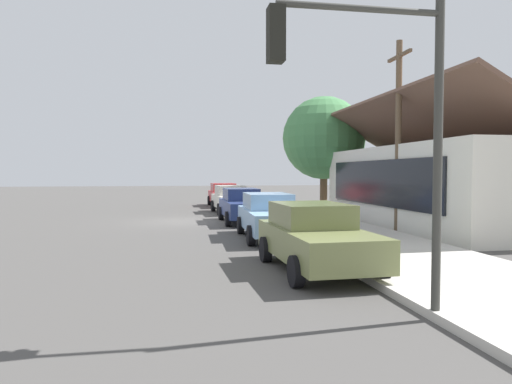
% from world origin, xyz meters
% --- Properties ---
extents(ground_plane, '(120.00, 120.00, 0.00)m').
position_xyz_m(ground_plane, '(0.00, 0.00, 0.00)').
color(ground_plane, '#4C4947').
extents(sidewalk_curb, '(60.00, 4.20, 0.16)m').
position_xyz_m(sidewalk_curb, '(0.00, 5.60, 0.08)').
color(sidewalk_curb, beige).
rests_on(sidewalk_curb, ground).
extents(car_cherry, '(4.69, 2.07, 1.59)m').
position_xyz_m(car_cherry, '(-9.71, 2.85, 0.82)').
color(car_cherry, red).
rests_on(car_cherry, ground).
extents(car_ivory, '(4.49, 2.16, 1.59)m').
position_xyz_m(car_ivory, '(-4.25, 2.72, 0.81)').
color(car_ivory, silver).
rests_on(car_ivory, ground).
extents(car_navy, '(4.62, 1.96, 1.59)m').
position_xyz_m(car_navy, '(0.97, 2.61, 0.81)').
color(car_navy, navy).
rests_on(car_navy, ground).
extents(car_skyblue, '(4.73, 2.06, 1.59)m').
position_xyz_m(car_skyblue, '(6.32, 2.82, 0.81)').
color(car_skyblue, '#8CB7E0').
rests_on(car_skyblue, ground).
extents(car_olive, '(4.53, 2.18, 1.59)m').
position_xyz_m(car_olive, '(11.79, 2.83, 0.82)').
color(car_olive, olive).
rests_on(car_olive, ground).
extents(storefront_building, '(13.38, 8.00, 5.64)m').
position_xyz_m(storefront_building, '(3.69, 11.98, 1.88)').
color(storefront_building, silver).
rests_on(storefront_building, ground).
extents(shade_tree, '(4.95, 4.95, 6.89)m').
position_xyz_m(shade_tree, '(-4.30, 8.33, 4.40)').
color(shade_tree, brown).
rests_on(shade_tree, ground).
extents(traffic_light_main, '(0.37, 2.79, 5.20)m').
position_xyz_m(traffic_light_main, '(15.71, 2.54, 3.49)').
color(traffic_light_main, '#383833').
rests_on(traffic_light_main, ground).
extents(utility_pole_wooden, '(1.80, 0.24, 7.50)m').
position_xyz_m(utility_pole_wooden, '(5.36, 8.20, 3.93)').
color(utility_pole_wooden, brown).
rests_on(utility_pole_wooden, ground).
extents(fire_hydrant_red, '(0.22, 0.22, 0.71)m').
position_xyz_m(fire_hydrant_red, '(-0.76, 4.20, 0.50)').
color(fire_hydrant_red, red).
rests_on(fire_hydrant_red, sidewalk_curb).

